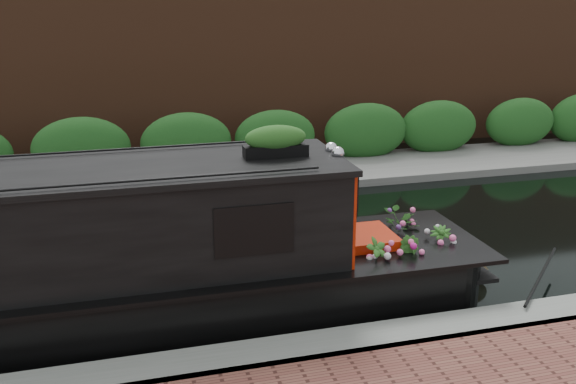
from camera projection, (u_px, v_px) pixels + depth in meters
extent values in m
plane|color=black|center=(217.00, 258.00, 10.14)|extent=(80.00, 80.00, 0.00)
cube|color=slate|center=(266.00, 371.00, 7.10)|extent=(40.00, 0.60, 0.50)
cube|color=#62625E|center=(186.00, 185.00, 14.00)|extent=(40.00, 2.40, 0.34)
cube|color=#1C4B19|center=(181.00, 174.00, 14.83)|extent=(40.00, 1.10, 2.80)
cube|color=#4C2B19|center=(172.00, 153.00, 16.77)|extent=(40.00, 1.00, 8.00)
cube|color=#AE1F06|center=(333.00, 205.00, 8.45)|extent=(0.07, 1.64, 1.26)
cube|color=black|center=(254.00, 230.00, 7.35)|extent=(0.84, 0.03, 0.51)
cube|color=#AE1F06|center=(365.00, 249.00, 8.78)|extent=(0.75, 0.85, 0.47)
sphere|color=silver|center=(338.00, 153.00, 8.12)|extent=(0.17, 0.17, 0.17)
sphere|color=silver|center=(331.00, 148.00, 8.36)|extent=(0.17, 0.17, 0.17)
cube|color=black|center=(276.00, 151.00, 8.03)|extent=(0.81, 0.22, 0.15)
ellipsoid|color=red|center=(276.00, 136.00, 7.97)|extent=(0.89, 0.23, 0.22)
imported|color=#295D1F|center=(376.00, 261.00, 8.22)|extent=(0.38, 0.32, 0.60)
imported|color=#295D1F|center=(411.00, 258.00, 8.37)|extent=(0.38, 0.39, 0.55)
imported|color=#295D1F|center=(403.00, 229.00, 9.35)|extent=(0.62, 0.57, 0.59)
imported|color=#295D1F|center=(439.00, 245.00, 8.84)|extent=(0.39, 0.39, 0.52)
imported|color=#295D1F|center=(345.00, 230.00, 9.44)|extent=(0.18, 0.26, 0.50)
cylinder|color=olive|center=(472.00, 269.00, 9.36)|extent=(0.30, 0.39, 0.30)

